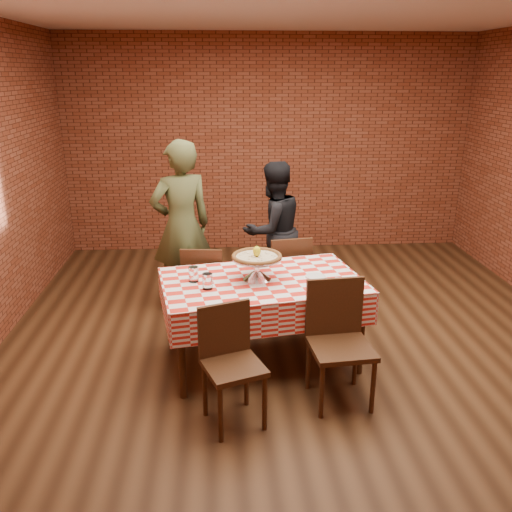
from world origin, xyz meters
name	(u,v)px	position (x,y,z in m)	size (l,w,h in m)	color
ground	(297,346)	(0.00, 0.00, 0.00)	(6.00, 6.00, 0.00)	black
back_wall	(269,145)	(0.00, 3.00, 1.45)	(5.50, 5.50, 0.00)	maroon
table	(262,321)	(-0.34, -0.21, 0.38)	(1.63, 0.98, 0.75)	#3C2010
tablecloth	(262,295)	(-0.34, -0.21, 0.62)	(1.67, 1.01, 0.28)	red
pizza_stand	(257,268)	(-0.39, -0.20, 0.85)	(0.43, 0.43, 0.19)	silver
pizza	(257,257)	(-0.39, -0.20, 0.95)	(0.42, 0.42, 0.03)	beige
lemon	(257,251)	(-0.39, -0.20, 1.00)	(0.07, 0.07, 0.09)	#FFF018
water_glass_left	(207,281)	(-0.79, -0.39, 0.82)	(0.08, 0.08, 0.13)	white
water_glass_right	(194,274)	(-0.91, -0.22, 0.82)	(0.08, 0.08, 0.13)	white
side_plate	(316,277)	(0.11, -0.19, 0.76)	(0.17, 0.17, 0.01)	white
sweetener_packet_a	(341,281)	(0.31, -0.31, 0.76)	(0.05, 0.04, 0.01)	white
sweetener_packet_b	(338,278)	(0.30, -0.23, 0.76)	(0.05, 0.04, 0.01)	white
condiment_caddy	(261,260)	(-0.33, 0.10, 0.82)	(0.09, 0.07, 0.12)	silver
chair_near_left	(234,369)	(-0.61, -1.09, 0.43)	(0.39, 0.39, 0.87)	#3C2010
chair_near_right	(341,346)	(0.20, -0.87, 0.47)	(0.45, 0.45, 0.93)	#3C2010
chair_far_left	(205,286)	(-0.84, 0.47, 0.43)	(0.39, 0.39, 0.86)	#3C2010
chair_far_right	(286,276)	(-0.03, 0.66, 0.44)	(0.41, 0.41, 0.89)	#3C2010
diner_olive	(181,226)	(-1.08, 1.00, 0.89)	(0.65, 0.43, 1.78)	#444826
diner_black	(273,230)	(-0.11, 1.25, 0.76)	(0.73, 0.57, 1.51)	black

